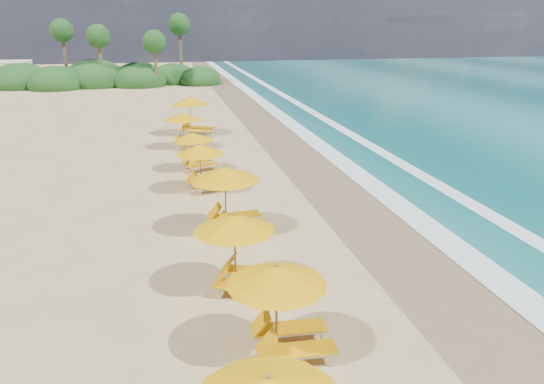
{
  "coord_description": "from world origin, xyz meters",
  "views": [
    {
      "loc": [
        -3.85,
        -17.72,
        7.25
      ],
      "look_at": [
        0.0,
        0.0,
        1.2
      ],
      "focal_mm": 34.04,
      "sensor_mm": 36.0,
      "label": 1
    }
  ],
  "objects": [
    {
      "name": "station_2",
      "position": [
        -1.45,
        -7.95,
        1.28
      ],
      "size": [
        2.53,
        2.36,
        2.28
      ],
      "rotation": [
        0.0,
        0.0,
        -0.05
      ],
      "color": "olive",
      "rests_on": "ground"
    },
    {
      "name": "ground",
      "position": [
        0.0,
        0.0,
        0.0
      ],
      "size": [
        160.0,
        160.0,
        0.0
      ],
      "primitive_type": "plane",
      "color": "tan",
      "rests_on": "ground"
    },
    {
      "name": "wet_sand",
      "position": [
        4.0,
        0.0,
        0.01
      ],
      "size": [
        4.0,
        160.0,
        0.01
      ],
      "primitive_type": "cube",
      "color": "#7E694B",
      "rests_on": "ground"
    },
    {
      "name": "treeline",
      "position": [
        -9.94,
        45.51,
        1.0
      ],
      "size": [
        25.8,
        8.8,
        9.74
      ],
      "color": "#163D14",
      "rests_on": "ground"
    },
    {
      "name": "surf_foam",
      "position": [
        6.7,
        0.0,
        0.03
      ],
      "size": [
        4.0,
        160.0,
        0.01
      ],
      "color": "white",
      "rests_on": "ground"
    },
    {
      "name": "station_4",
      "position": [
        -1.61,
        -0.49,
        1.39
      ],
      "size": [
        2.82,
        2.65,
        2.48
      ],
      "rotation": [
        0.0,
        0.0,
        0.09
      ],
      "color": "olive",
      "rests_on": "ground"
    },
    {
      "name": "station_8",
      "position": [
        -1.74,
        16.42,
        1.45
      ],
      "size": [
        3.36,
        3.33,
        2.58
      ],
      "rotation": [
        0.0,
        0.0,
        -0.4
      ],
      "color": "olive",
      "rests_on": "ground"
    },
    {
      "name": "station_3",
      "position": [
        -1.92,
        -4.81,
        1.28
      ],
      "size": [
        2.96,
        2.91,
        2.29
      ],
      "rotation": [
        0.0,
        0.0,
        -0.37
      ],
      "color": "olive",
      "rests_on": "ground"
    },
    {
      "name": "station_6",
      "position": [
        -2.23,
        7.79,
        1.12
      ],
      "size": [
        2.56,
        2.51,
        2.0
      ],
      "rotation": [
        0.0,
        0.0,
        0.34
      ],
      "color": "olive",
      "rests_on": "ground"
    },
    {
      "name": "station_5",
      "position": [
        -2.13,
        4.38,
        1.23
      ],
      "size": [
        2.78,
        2.71,
        2.19
      ],
      "rotation": [
        0.0,
        0.0,
        0.31
      ],
      "color": "olive",
      "rests_on": "ground"
    },
    {
      "name": "station_7",
      "position": [
        -2.44,
        12.69,
        1.22
      ],
      "size": [
        2.45,
        2.3,
        2.17
      ],
      "rotation": [
        0.0,
        0.0,
        0.08
      ],
      "color": "olive",
      "rests_on": "ground"
    }
  ]
}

